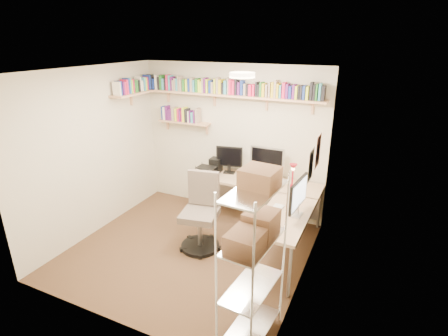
{
  "coord_description": "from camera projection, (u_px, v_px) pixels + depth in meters",
  "views": [
    {
      "loc": [
        2.27,
        -3.67,
        2.87
      ],
      "look_at": [
        0.3,
        0.55,
        1.12
      ],
      "focal_mm": 28.0,
      "sensor_mm": 36.0,
      "label": 1
    }
  ],
  "objects": [
    {
      "name": "office_chair",
      "position": [
        201.0,
        217.0,
        4.98
      ],
      "size": [
        0.59,
        0.59,
        1.11
      ],
      "rotation": [
        0.0,
        0.0,
        0.19
      ],
      "color": "black",
      "rests_on": "ground"
    },
    {
      "name": "ground",
      "position": [
        189.0,
        250.0,
        5.02
      ],
      "size": [
        3.2,
        3.2,
        0.0
      ],
      "primitive_type": "plane",
      "color": "#442C1D",
      "rests_on": "ground"
    },
    {
      "name": "wall_shelves",
      "position": [
        203.0,
        94.0,
        5.58
      ],
      "size": [
        3.12,
        1.09,
        0.8
      ],
      "color": "tan",
      "rests_on": "ground"
    },
    {
      "name": "wire_rack",
      "position": [
        255.0,
        231.0,
        3.14
      ],
      "size": [
        0.43,
        0.78,
        1.82
      ],
      "rotation": [
        0.0,
        0.0,
        -0.09
      ],
      "color": "silver",
      "rests_on": "ground"
    },
    {
      "name": "corner_desk",
      "position": [
        258.0,
        188.0,
        5.29
      ],
      "size": [
        1.97,
        1.88,
        1.28
      ],
      "color": "tan",
      "rests_on": "ground"
    },
    {
      "name": "room_shell",
      "position": [
        185.0,
        147.0,
        4.48
      ],
      "size": [
        3.24,
        3.04,
        2.52
      ],
      "color": "beige",
      "rests_on": "ground"
    }
  ]
}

